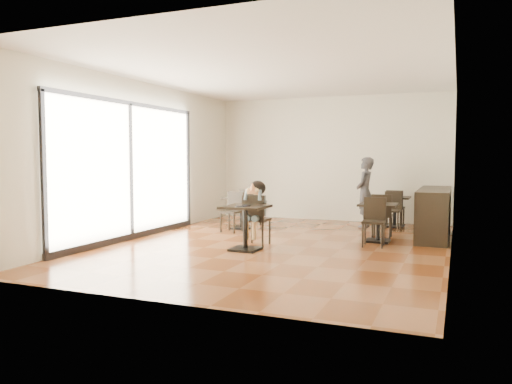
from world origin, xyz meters
The scene contains 23 objects.
floor centered at (0.00, 0.00, 0.00)m, with size 6.00×8.00×0.01m, color brown.
ceiling centered at (0.00, 0.00, 3.20)m, with size 6.00×8.00×0.01m, color silver.
wall_back centered at (0.00, 4.00, 1.60)m, with size 6.00×0.01×3.20m, color beige.
wall_front centered at (0.00, -4.00, 1.60)m, with size 6.00×0.01×3.20m, color beige.
wall_left centered at (-3.00, 0.00, 1.60)m, with size 0.01×8.00×3.20m, color beige.
wall_right centered at (3.00, 0.00, 1.60)m, with size 0.01×8.00×3.20m, color beige.
storefront_window centered at (-2.97, -0.50, 1.40)m, with size 0.04×4.50×2.60m, color white.
child_table centered at (-0.37, -0.73, 0.40)m, with size 0.75×0.75×0.79m, color black, non-canonical shape.
child_chair centered at (-0.37, -0.18, 0.48)m, with size 0.43×0.43×0.95m, color black, non-canonical shape.
child centered at (-0.37, -0.18, 0.60)m, with size 0.43×0.60×1.20m, color slate, non-canonical shape.
plate centered at (-0.37, -0.83, 0.80)m, with size 0.27×0.27×0.02m, color black.
pizza_slice centered at (-0.37, -0.37, 1.04)m, with size 0.28×0.21×0.06m, color #E4B06C, non-canonical shape.
adult_patron centered at (1.07, 3.02, 0.82)m, with size 0.60×0.39×1.64m, color #3F3E44.
cafe_table_mid centered at (1.67, 1.05, 0.37)m, with size 0.71×0.71×0.75m, color black, non-canonical shape.
cafe_table_left centered at (-1.51, 1.69, 0.37)m, with size 0.69×0.69×0.73m, color black, non-canonical shape.
cafe_table_back centered at (1.72, 3.32, 0.36)m, with size 0.68×0.68×0.72m, color black, non-canonical shape.
chair_mid_a centered at (1.67, 1.60, 0.45)m, with size 0.40×0.40×0.90m, color black, non-canonical shape.
chair_mid_b centered at (1.67, 0.50, 0.45)m, with size 0.40×0.40×0.90m, color black, non-canonical shape.
chair_left_a centered at (-1.51, 2.24, 0.44)m, with size 0.40×0.40×0.88m, color black, non-canonical shape.
chair_left_b centered at (-1.51, 1.14, 0.44)m, with size 0.40×0.40×0.88m, color black, non-canonical shape.
chair_back_a centered at (1.72, 3.50, 0.43)m, with size 0.39×0.39×0.86m, color black, non-canonical shape.
chair_back_b centered at (1.72, 2.77, 0.43)m, with size 0.39×0.39×0.86m, color black, non-canonical shape.
service_counter centered at (2.65, 2.00, 0.50)m, with size 0.60×2.40×1.00m, color black.
Camera 1 is at (3.09, -8.73, 1.64)m, focal length 35.00 mm.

